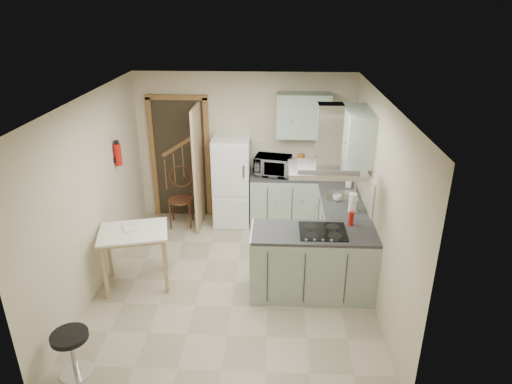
{
  "coord_description": "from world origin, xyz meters",
  "views": [
    {
      "loc": [
        0.53,
        -5.21,
        3.59
      ],
      "look_at": [
        0.27,
        0.45,
        1.15
      ],
      "focal_mm": 32.0,
      "sensor_mm": 36.0,
      "label": 1
    }
  ],
  "objects_px": {
    "peninsula": "(313,263)",
    "drop_leaf_table": "(136,258)",
    "fridge": "(232,182)",
    "bentwood_chair": "(180,200)",
    "extractor_hood": "(327,170)",
    "microwave": "(273,165)",
    "stool": "(73,353)"
  },
  "relations": [
    {
      "from": "fridge",
      "to": "peninsula",
      "type": "bearing_deg",
      "value": -58.26
    },
    {
      "from": "bentwood_chair",
      "to": "microwave",
      "type": "height_order",
      "value": "microwave"
    },
    {
      "from": "extractor_hood",
      "to": "stool",
      "type": "height_order",
      "value": "extractor_hood"
    },
    {
      "from": "fridge",
      "to": "drop_leaf_table",
      "type": "relative_size",
      "value": 1.74
    },
    {
      "from": "microwave",
      "to": "drop_leaf_table",
      "type": "bearing_deg",
      "value": -122.34
    },
    {
      "from": "stool",
      "to": "microwave",
      "type": "xyz_separation_m",
      "value": [
        1.98,
        3.47,
        0.81
      ]
    },
    {
      "from": "fridge",
      "to": "microwave",
      "type": "height_order",
      "value": "fridge"
    },
    {
      "from": "stool",
      "to": "microwave",
      "type": "height_order",
      "value": "microwave"
    },
    {
      "from": "peninsula",
      "to": "extractor_hood",
      "type": "height_order",
      "value": "extractor_hood"
    },
    {
      "from": "peninsula",
      "to": "microwave",
      "type": "relative_size",
      "value": 2.73
    },
    {
      "from": "drop_leaf_table",
      "to": "bentwood_chair",
      "type": "xyz_separation_m",
      "value": [
        0.24,
        1.76,
        0.06
      ]
    },
    {
      "from": "stool",
      "to": "microwave",
      "type": "relative_size",
      "value": 0.88
    },
    {
      "from": "microwave",
      "to": "bentwood_chair",
      "type": "bearing_deg",
      "value": -164.68
    },
    {
      "from": "drop_leaf_table",
      "to": "extractor_hood",
      "type": "bearing_deg",
      "value": -15.71
    },
    {
      "from": "extractor_hood",
      "to": "drop_leaf_table",
      "type": "relative_size",
      "value": 1.04
    },
    {
      "from": "bentwood_chair",
      "to": "peninsula",
      "type": "bearing_deg",
      "value": -46.03
    },
    {
      "from": "peninsula",
      "to": "drop_leaf_table",
      "type": "xyz_separation_m",
      "value": [
        -2.32,
        0.08,
        -0.04
      ]
    },
    {
      "from": "peninsula",
      "to": "drop_leaf_table",
      "type": "relative_size",
      "value": 1.79
    },
    {
      "from": "peninsula",
      "to": "microwave",
      "type": "distance_m",
      "value": 2.11
    },
    {
      "from": "peninsula",
      "to": "bentwood_chair",
      "type": "bearing_deg",
      "value": 138.58
    },
    {
      "from": "drop_leaf_table",
      "to": "microwave",
      "type": "relative_size",
      "value": 1.52
    },
    {
      "from": "drop_leaf_table",
      "to": "fridge",
      "type": "bearing_deg",
      "value": 46.15
    },
    {
      "from": "peninsula",
      "to": "fridge",
      "type": "bearing_deg",
      "value": 121.74
    },
    {
      "from": "bentwood_chair",
      "to": "microwave",
      "type": "xyz_separation_m",
      "value": [
        1.53,
        0.11,
        0.6
      ]
    },
    {
      "from": "extractor_hood",
      "to": "drop_leaf_table",
      "type": "xyz_separation_m",
      "value": [
        -2.42,
        0.08,
        -1.31
      ]
    },
    {
      "from": "stool",
      "to": "bentwood_chair",
      "type": "bearing_deg",
      "value": 82.48
    },
    {
      "from": "fridge",
      "to": "bentwood_chair",
      "type": "xyz_separation_m",
      "value": [
        -0.86,
        -0.14,
        -0.29
      ]
    },
    {
      "from": "fridge",
      "to": "bentwood_chair",
      "type": "distance_m",
      "value": 0.92
    },
    {
      "from": "fridge",
      "to": "peninsula",
      "type": "distance_m",
      "value": 2.35
    },
    {
      "from": "drop_leaf_table",
      "to": "bentwood_chair",
      "type": "bearing_deg",
      "value": 68.35
    },
    {
      "from": "fridge",
      "to": "peninsula",
      "type": "relative_size",
      "value": 0.97
    },
    {
      "from": "fridge",
      "to": "bentwood_chair",
      "type": "height_order",
      "value": "fridge"
    }
  ]
}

